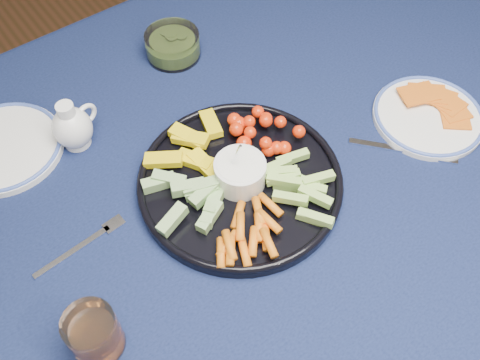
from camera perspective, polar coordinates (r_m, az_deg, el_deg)
dining_table at (r=1.02m, az=3.37°, el=0.05°), size 1.67×1.07×0.75m
crudite_platter at (r=0.89m, az=-0.12°, el=0.00°), size 0.34×0.34×0.11m
creamer_pitcher at (r=0.97m, az=-17.40°, el=5.43°), size 0.09×0.07×0.10m
pickle_bowl at (r=1.12m, az=-7.17°, el=14.00°), size 0.11×0.11×0.05m
cheese_plate at (r=1.05m, az=19.49°, el=6.56°), size 0.20×0.20×0.02m
juice_tumbler at (r=0.77m, az=-15.21°, el=-15.66°), size 0.07×0.07×0.08m
fork_left at (r=0.88m, az=-15.96°, el=-6.37°), size 0.16×0.03×0.00m
fork_right at (r=0.99m, az=17.89°, el=2.92°), size 0.14×0.16×0.00m
side_plate_extra at (r=1.03m, az=-23.94°, el=3.22°), size 0.21×0.21×0.02m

